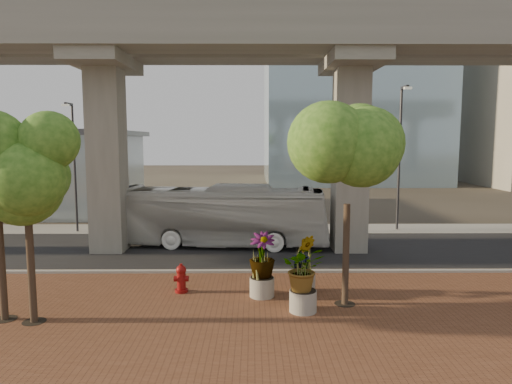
{
  "coord_description": "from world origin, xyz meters",
  "views": [
    {
      "loc": [
        1.18,
        -20.56,
        5.58
      ],
      "look_at": [
        1.33,
        0.5,
        3.16
      ],
      "focal_mm": 32.0,
      "sensor_mm": 36.0,
      "label": 1
    }
  ],
  "objects": [
    {
      "name": "ground",
      "position": [
        0.0,
        0.0,
        0.0
      ],
      "size": [
        160.0,
        160.0,
        0.0
      ],
      "primitive_type": "plane",
      "color": "#373028",
      "rests_on": "ground"
    },
    {
      "name": "brick_plaza",
      "position": [
        0.0,
        -8.0,
        0.03
      ],
      "size": [
        70.0,
        13.0,
        0.06
      ],
      "primitive_type": "cube",
      "color": "brown",
      "rests_on": "ground"
    },
    {
      "name": "asphalt_road",
      "position": [
        0.0,
        2.0,
        0.02
      ],
      "size": [
        90.0,
        8.0,
        0.04
      ],
      "primitive_type": "cube",
      "color": "black",
      "rests_on": "ground"
    },
    {
      "name": "curb_strip",
      "position": [
        0.0,
        -2.0,
        0.08
      ],
      "size": [
        70.0,
        0.25,
        0.16
      ],
      "primitive_type": "cube",
      "color": "#A29F97",
      "rests_on": "ground"
    },
    {
      "name": "far_sidewalk",
      "position": [
        0.0,
        7.5,
        0.03
      ],
      "size": [
        90.0,
        3.0,
        0.06
      ],
      "primitive_type": "cube",
      "color": "#A29F97",
      "rests_on": "ground"
    },
    {
      "name": "transit_viaduct",
      "position": [
        0.0,
        2.0,
        7.29
      ],
      "size": [
        72.0,
        5.6,
        12.4
      ],
      "color": "gray",
      "rests_on": "ground"
    },
    {
      "name": "transit_bus",
      "position": [
        -0.63,
        3.04,
        1.59
      ],
      "size": [
        11.65,
        3.89,
        3.18
      ],
      "primitive_type": "imported",
      "rotation": [
        0.0,
        0.0,
        1.46
      ],
      "color": "silver",
      "rests_on": "ground"
    },
    {
      "name": "fire_hydrant",
      "position": [
        -1.43,
        -4.45,
        0.57
      ],
      "size": [
        0.53,
        0.48,
        1.06
      ],
      "color": "maroon",
      "rests_on": "ground"
    },
    {
      "name": "planter_front",
      "position": [
        2.8,
        -6.36,
        1.38
      ],
      "size": [
        1.97,
        1.97,
        2.17
      ],
      "color": "#A39D93",
      "rests_on": "ground"
    },
    {
      "name": "planter_right",
      "position": [
        1.5,
        -4.92,
        1.44
      ],
      "size": [
        2.14,
        2.14,
        2.28
      ],
      "color": "gray",
      "rests_on": "ground"
    },
    {
      "name": "planter_left",
      "position": [
        3.0,
        -4.55,
        1.36
      ],
      "size": [
        1.95,
        1.95,
        2.15
      ],
      "color": "gray",
      "rests_on": "ground"
    },
    {
      "name": "street_tree_near_west",
      "position": [
        -5.5,
        -7.16,
        4.8
      ],
      "size": [
        3.47,
        3.47,
        6.35
      ],
      "color": "#413225",
      "rests_on": "ground"
    },
    {
      "name": "street_tree_near_east",
      "position": [
        4.29,
        -5.71,
        4.74
      ],
      "size": [
        4.36,
        4.36,
        6.68
      ],
      "color": "#413225",
      "rests_on": "ground"
    },
    {
      "name": "streetlamp_west",
      "position": [
        -9.47,
        6.61,
        4.48
      ],
      "size": [
        0.38,
        1.11,
        7.67
      ],
      "color": "#2E2D32",
      "rests_on": "ground"
    },
    {
      "name": "streetlamp_east",
      "position": [
        10.13,
        7.11,
        5.07
      ],
      "size": [
        0.43,
        1.26,
        8.7
      ],
      "color": "#2D2D32",
      "rests_on": "ground"
    }
  ]
}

